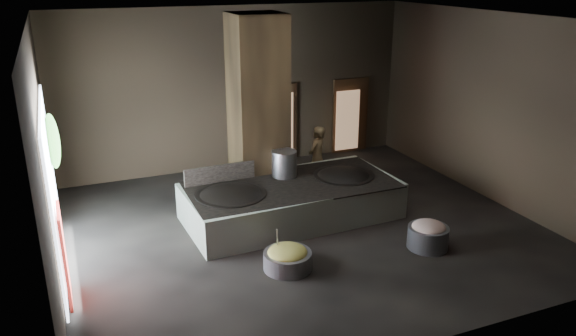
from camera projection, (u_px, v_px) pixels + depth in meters
name	position (u px, v px, depth m)	size (l,w,h in m)	color
floor	(301.00, 229.00, 12.51)	(10.00, 9.00, 0.10)	black
ceiling	(303.00, 16.00, 10.96)	(10.00, 9.00, 0.10)	black
back_wall	(236.00, 88.00, 15.69)	(10.00, 0.10, 4.50)	black
front_wall	(435.00, 212.00, 7.78)	(10.00, 0.10, 4.50)	black
left_wall	(41.00, 159.00, 9.91)	(0.10, 9.00, 4.50)	black
right_wall	(493.00, 108.00, 13.56)	(0.10, 9.00, 4.50)	black
pillar	(258.00, 111.00, 13.28)	(1.20, 1.20, 4.50)	black
hearth_platform	(291.00, 201.00, 12.82)	(4.77, 2.28, 0.83)	beige
platform_cap	(291.00, 185.00, 12.68)	(4.67, 2.24, 0.03)	black
wok_left	(231.00, 198.00, 12.14)	(1.50, 1.50, 0.42)	black
wok_left_rim	(231.00, 195.00, 12.11)	(1.54, 1.54, 0.05)	black
wok_right	(343.00, 178.00, 13.23)	(1.40, 1.40, 0.39)	black
wok_right_rim	(343.00, 176.00, 13.21)	(1.43, 1.43, 0.05)	black
stock_pot	(284.00, 164.00, 13.07)	(0.58, 0.58, 0.62)	#B1B2B9
splash_guard	(220.00, 174.00, 12.74)	(1.66, 0.06, 0.42)	black
cook	(317.00, 157.00, 14.45)	(0.60, 0.39, 1.65)	olive
veg_basin	(288.00, 260.00, 10.71)	(0.93, 0.93, 0.34)	slate
veg_fill	(288.00, 252.00, 10.65)	(0.76, 0.76, 0.24)	#7B9B4B
ladle	(277.00, 241.00, 10.66)	(0.03, 0.03, 0.73)	#B1B2B9
meat_basin	(428.00, 237.00, 11.51)	(0.83, 0.83, 0.46)	slate
meat_fill	(429.00, 227.00, 11.43)	(0.69, 0.69, 0.26)	#A97365
doorway_near	(278.00, 125.00, 16.42)	(1.18, 0.08, 2.38)	black
doorway_near_glow	(280.00, 126.00, 16.42)	(0.83, 0.04, 1.96)	#8C6647
doorway_far	(350.00, 117.00, 17.29)	(1.18, 0.08, 2.38)	black
doorway_far_glow	(347.00, 120.00, 17.07)	(0.78, 0.04, 1.84)	#8C6647
left_opening	(52.00, 189.00, 10.34)	(0.04, 4.20, 3.10)	white
pavilion_sliver	(64.00, 256.00, 9.49)	(0.05, 0.90, 1.70)	maroon
tree_silhouette	(52.00, 141.00, 11.13)	(0.28, 1.10, 1.10)	#194714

